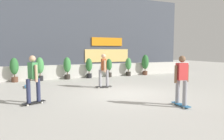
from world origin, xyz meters
name	(u,v)px	position (x,y,z in m)	size (l,w,h in m)	color
ground_plane	(126,94)	(0.00, 0.00, 0.00)	(48.00, 48.00, 0.00)	#B2AFA8
planter_wall	(86,71)	(0.00, 6.00, 0.45)	(18.00, 0.40, 0.90)	beige
building_backdrop	(72,34)	(0.00, 10.00, 3.25)	(20.00, 2.08, 6.50)	#424751
potted_plant_0	(14,68)	(-4.48, 5.55, 0.83)	(0.48, 0.48, 1.44)	brown
potted_plant_1	(40,67)	(-3.06, 5.55, 0.83)	(0.49, 0.49, 1.44)	black
potted_plant_2	(67,67)	(-1.39, 5.55, 0.82)	(0.48, 0.48, 1.42)	#2D2823
potted_plant_3	(89,67)	(0.07, 5.55, 0.75)	(0.43, 0.43, 1.34)	black
potted_plant_4	(109,67)	(1.53, 5.55, 0.71)	(0.41, 0.41, 1.28)	#2D2823
potted_plant_5	(128,66)	(3.06, 5.55, 0.74)	(0.43, 0.43, 1.33)	#2D2823
potted_plant_6	(145,63)	(4.49, 5.55, 0.89)	(0.52, 0.52, 1.52)	brown
skater_foreground	(182,78)	(0.76, -2.53, 0.94)	(0.56, 0.81, 1.70)	#266699
skater_far_left	(33,77)	(-3.74, -0.27, 0.94)	(0.81, 0.52, 1.70)	black
skater_far_right	(104,69)	(-0.35, 1.74, 0.94)	(0.82, 0.55, 1.70)	black
skateboard_aside	(27,86)	(-3.88, 3.38, 0.06)	(0.22, 0.81, 0.08)	#266699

